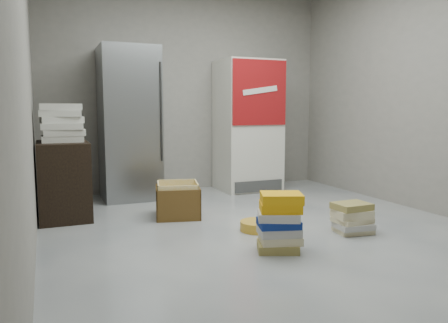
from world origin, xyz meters
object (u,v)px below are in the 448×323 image
Objects in this scene: steel_fridge at (129,124)px; coke_cooler at (248,126)px; wood_shelf at (64,180)px; cardboard_box at (178,203)px; phonebook_stack_main at (279,222)px.

steel_fridge reaches higher than coke_cooler.
wood_shelf is (-2.48, -0.72, -0.50)m from coke_cooler.
wood_shelf reaches higher than cardboard_box.
coke_cooler is (1.65, -0.01, -0.05)m from steel_fridge.
phonebook_stack_main is at bearing -74.50° from steel_fridge.
wood_shelf is at bearing 171.64° from cardboard_box.
cardboard_box is (0.28, -1.17, -0.80)m from steel_fridge.
coke_cooler reaches higher than cardboard_box.
cardboard_box is at bearing 126.84° from phonebook_stack_main.
cardboard_box is (-1.37, -1.16, -0.75)m from coke_cooler.
phonebook_stack_main is at bearing -49.97° from wood_shelf.
coke_cooler is at bearing 16.28° from wood_shelf.
steel_fridge is at bearing 125.07° from phonebook_stack_main.
coke_cooler is 2.63m from wood_shelf.
wood_shelf is (-0.83, -0.73, -0.55)m from steel_fridge.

